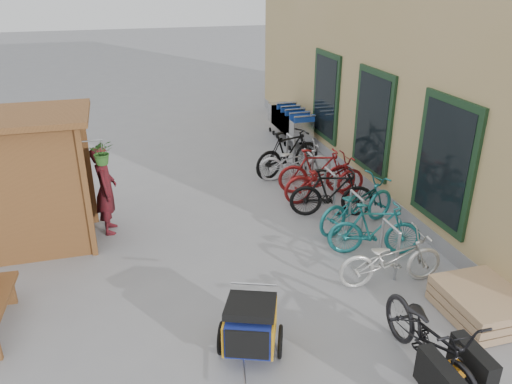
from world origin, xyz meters
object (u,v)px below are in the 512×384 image
object	(u,v)px
pallet_stack	(482,304)
bike_1	(375,229)
shopping_carts	(289,120)
bike_2	(357,204)
kiosk	(23,164)
bike_0	(391,259)
cargo_bike	(432,341)
bike_5	(317,171)
bike_6	(295,161)
bike_4	(325,179)
bike_7	(288,153)
person_kiosk	(106,190)
child_trailer	(250,324)
bike_3	(332,193)

from	to	relation	value
pallet_stack	bike_1	distance (m)	2.10
shopping_carts	bike_2	world-z (taller)	shopping_carts
kiosk	bike_0	size ratio (longest dim) A/B	1.47
cargo_bike	bike_1	size ratio (longest dim) A/B	1.20
bike_5	bike_6	distance (m)	0.89
bike_2	bike_5	size ratio (longest dim) A/B	1.09
pallet_stack	bike_6	size ratio (longest dim) A/B	0.69
bike_0	bike_4	size ratio (longest dim) A/B	0.91
kiosk	bike_2	distance (m)	5.94
bike_1	bike_4	world-z (taller)	bike_4
bike_2	bike_7	size ratio (longest dim) A/B	1.01
cargo_bike	bike_2	bearing A→B (deg)	76.82
bike_0	bike_4	distance (m)	3.20
bike_6	person_kiosk	bearing A→B (deg)	117.99
kiosk	bike_0	world-z (taller)	kiosk
child_trailer	bike_6	distance (m)	5.93
person_kiosk	bike_0	xyz separation A→B (m)	(4.19, -2.99, -0.39)
bike_0	bike_7	world-z (taller)	bike_7
bike_0	bike_3	bearing A→B (deg)	1.88
child_trailer	bike_1	size ratio (longest dim) A/B	0.87
bike_4	person_kiosk	bearing A→B (deg)	88.82
shopping_carts	bike_4	xyz separation A→B (m)	(-0.59, -4.00, -0.14)
person_kiosk	bike_4	world-z (taller)	person_kiosk
kiosk	bike_6	world-z (taller)	kiosk
cargo_bike	bike_6	xyz separation A→B (m)	(0.55, 6.31, -0.05)
child_trailer	pallet_stack	bearing A→B (deg)	18.23
person_kiosk	bike_7	size ratio (longest dim) A/B	0.90
bike_0	bike_1	size ratio (longest dim) A/B	1.06
shopping_carts	bike_7	size ratio (longest dim) A/B	1.29
cargo_bike	person_kiosk	size ratio (longest dim) A/B	1.15
bike_2	bike_4	xyz separation A→B (m)	(-0.09, 1.35, -0.00)
bike_0	bike_6	size ratio (longest dim) A/B	0.98
bike_2	bike_5	xyz separation A→B (m)	(-0.11, 1.72, 0.02)
bike_3	bike_4	world-z (taller)	bike_3
bike_3	bike_5	xyz separation A→B (m)	(0.14, 1.12, 0.01)
pallet_stack	bike_7	world-z (taller)	bike_7
person_kiosk	bike_4	distance (m)	4.45
pallet_stack	shopping_carts	xyz separation A→B (m)	(-0.00, 8.29, 0.42)
bike_6	pallet_stack	bearing A→B (deg)	-162.59
kiosk	bike_4	world-z (taller)	kiosk
cargo_bike	bike_5	distance (m)	5.49
cargo_bike	shopping_carts	bearing A→B (deg)	81.24
person_kiosk	bike_5	world-z (taller)	person_kiosk
pallet_stack	child_trailer	distance (m)	3.35
kiosk	person_kiosk	xyz separation A→B (m)	(1.25, 0.21, -0.72)
cargo_bike	bike_4	size ratio (longest dim) A/B	1.04
bike_3	bike_4	size ratio (longest dim) A/B	0.90
bike_0	person_kiosk	bearing A→B (deg)	58.24
bike_0	bike_2	bearing A→B (deg)	-6.42
pallet_stack	cargo_bike	distance (m)	1.60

